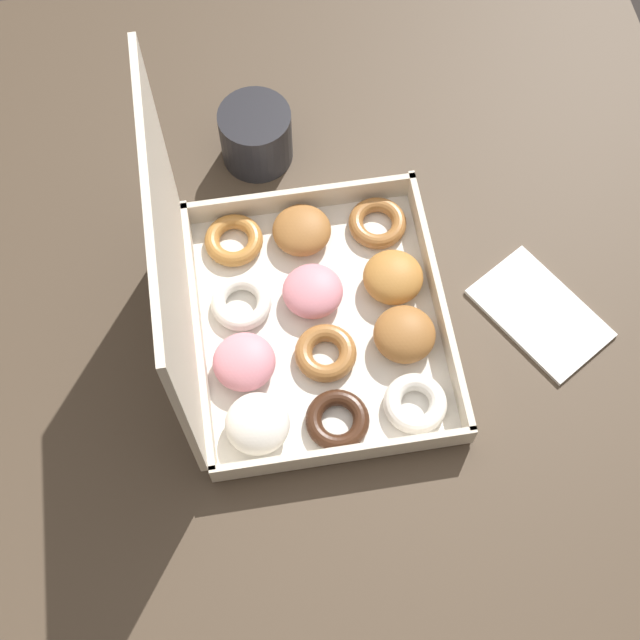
# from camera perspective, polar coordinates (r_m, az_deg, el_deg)

# --- Properties ---
(ground_plane) EXTENTS (8.00, 8.00, 0.00)m
(ground_plane) POSITION_cam_1_polar(r_m,az_deg,el_deg) (1.80, 1.63, -10.15)
(ground_plane) COLOR #2D2826
(dining_table) EXTENTS (1.20, 0.97, 0.75)m
(dining_table) POSITION_cam_1_polar(r_m,az_deg,el_deg) (1.18, 2.44, -1.81)
(dining_table) COLOR #4C3D2D
(dining_table) RESTS_ON ground_plane
(donut_box) EXTENTS (0.35, 0.31, 0.34)m
(donut_box) POSITION_cam_1_polar(r_m,az_deg,el_deg) (1.04, -1.77, 0.51)
(donut_box) COLOR silver
(donut_box) RESTS_ON dining_table
(coffee_mug) EXTENTS (0.09, 0.09, 0.08)m
(coffee_mug) POSITION_cam_1_polar(r_m,az_deg,el_deg) (1.19, -4.12, 11.74)
(coffee_mug) COLOR #232328
(coffee_mug) RESTS_ON dining_table
(paper_napkin) EXTENTS (0.19, 0.17, 0.01)m
(paper_napkin) POSITION_cam_1_polar(r_m,az_deg,el_deg) (1.13, 13.90, 0.42)
(paper_napkin) COLOR white
(paper_napkin) RESTS_ON dining_table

